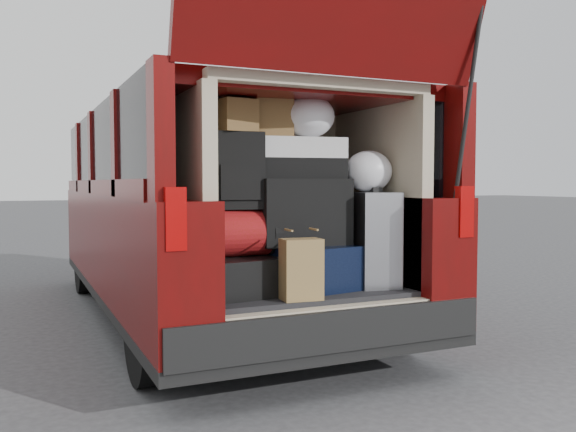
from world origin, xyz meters
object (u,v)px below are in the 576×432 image
object	(u,v)px
black_soft_case	(300,212)
twotone_duffel	(297,159)
red_duffel	(242,232)
navy_hardshell	(302,266)
backpack	(235,171)
black_hardshell	(236,275)
kraft_bag	(301,269)
silver_roller	(372,239)

from	to	relation	value
black_soft_case	twotone_duffel	world-z (taller)	twotone_duffel
black_soft_case	red_duffel	bearing A→B (deg)	-174.56
navy_hardshell	backpack	xyz separation A→B (m)	(-0.43, 0.00, 0.58)
red_duffel	backpack	world-z (taller)	backpack
red_duffel	black_soft_case	world-z (taller)	black_soft_case
black_soft_case	backpack	size ratio (longest dim) A/B	1.25
black_hardshell	twotone_duffel	world-z (taller)	twotone_duffel
red_duffel	backpack	size ratio (longest dim) A/B	0.94
navy_hardshell	red_duffel	world-z (taller)	red_duffel
kraft_bag	black_soft_case	xyz separation A→B (m)	(0.16, 0.35, 0.30)
black_hardshell	kraft_bag	distance (m)	0.43
silver_roller	navy_hardshell	bearing A→B (deg)	176.06
kraft_bag	black_soft_case	size ratio (longest dim) A/B	0.60
navy_hardshell	red_duffel	xyz separation A→B (m)	(-0.40, -0.02, 0.22)
navy_hardshell	twotone_duffel	bearing A→B (deg)	99.99
black_hardshell	silver_roller	xyz separation A→B (m)	(0.86, -0.10, 0.18)
twotone_duffel	backpack	bearing A→B (deg)	-166.30
silver_roller	twotone_duffel	size ratio (longest dim) A/B	1.05
navy_hardshell	twotone_duffel	world-z (taller)	twotone_duffel
navy_hardshell	kraft_bag	xyz separation A→B (m)	(-0.18, -0.35, 0.04)
red_duffel	backpack	bearing A→B (deg)	146.01
kraft_bag	black_soft_case	bearing A→B (deg)	70.61
kraft_bag	twotone_duffel	xyz separation A→B (m)	(0.16, 0.39, 0.62)
black_soft_case	twotone_duffel	xyz separation A→B (m)	(-0.00, 0.04, 0.32)
navy_hardshell	backpack	distance (m)	0.72
silver_roller	red_duffel	distance (m)	0.83
kraft_bag	backpack	world-z (taller)	backpack
red_duffel	black_soft_case	size ratio (longest dim) A/B	0.75
red_duffel	twotone_duffel	xyz separation A→B (m)	(0.38, 0.06, 0.44)
silver_roller	red_duffel	size ratio (longest dim) A/B	1.39
silver_roller	kraft_bag	world-z (taller)	silver_roller
black_soft_case	kraft_bag	bearing A→B (deg)	-112.27
black_hardshell	navy_hardshell	distance (m)	0.44
navy_hardshell	silver_roller	xyz separation A→B (m)	(0.43, -0.11, 0.16)
kraft_bag	black_hardshell	bearing A→B (deg)	133.01
backpack	black_soft_case	bearing A→B (deg)	6.07
navy_hardshell	kraft_bag	distance (m)	0.39
black_hardshell	red_duffel	xyz separation A→B (m)	(0.04, -0.01, 0.24)
backpack	twotone_duffel	distance (m)	0.42
backpack	twotone_duffel	xyz separation A→B (m)	(0.41, 0.04, 0.08)
silver_roller	black_soft_case	bearing A→B (deg)	176.59
kraft_bag	backpack	bearing A→B (deg)	131.18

